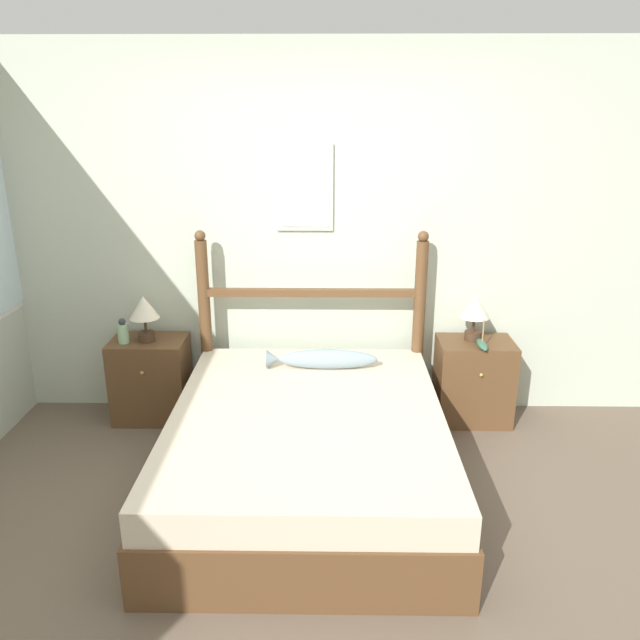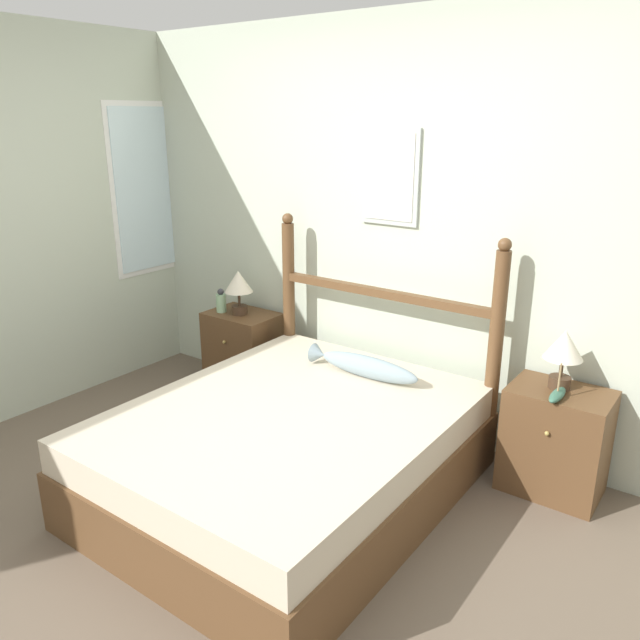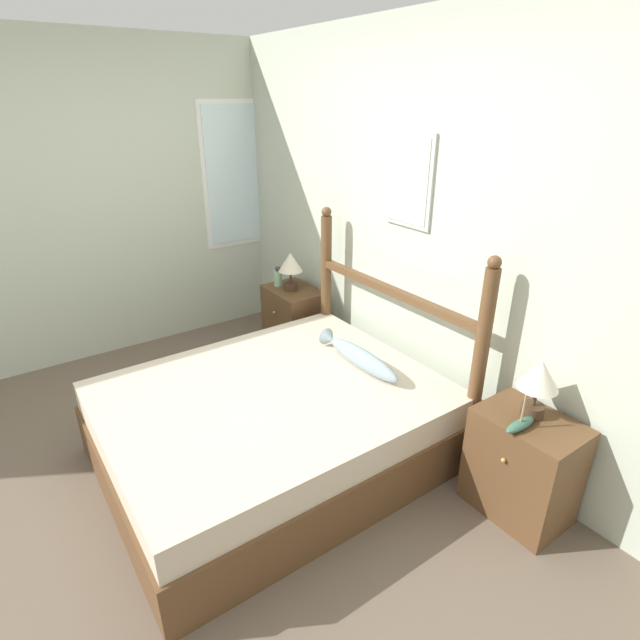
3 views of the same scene
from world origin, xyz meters
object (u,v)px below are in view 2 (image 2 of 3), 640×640
(nightstand_left, at_px, (243,351))
(table_lamp_left, at_px, (239,285))
(model_boat, at_px, (557,394))
(bed, at_px, (289,453))
(nightstand_right, at_px, (555,441))
(bottle, at_px, (221,302))
(fish_pillow, at_px, (362,366))
(table_lamp_right, at_px, (564,349))

(nightstand_left, relative_size, table_lamp_left, 1.84)
(nightstand_left, distance_m, model_boat, 2.31)
(bed, relative_size, nightstand_left, 3.28)
(nightstand_right, relative_size, table_lamp_left, 1.84)
(bed, height_order, bottle, bottle)
(bed, bearing_deg, model_boat, 33.46)
(nightstand_right, relative_size, model_boat, 2.84)
(nightstand_right, distance_m, fish_pillow, 1.13)
(table_lamp_left, bearing_deg, nightstand_right, 0.54)
(table_lamp_left, xyz_separation_m, bottle, (-0.15, -0.04, -0.14))
(nightstand_left, height_order, model_boat, model_boat)
(table_lamp_right, xyz_separation_m, fish_pillow, (-1.04, -0.29, -0.25))
(nightstand_left, xyz_separation_m, table_lamp_left, (0.00, -0.02, 0.52))
(fish_pillow, bearing_deg, bottle, 171.32)
(nightstand_left, xyz_separation_m, fish_pillow, (1.21, -0.27, 0.27))
(model_boat, bearing_deg, table_lamp_right, 102.53)
(model_boat, xyz_separation_m, fish_pillow, (-1.07, -0.15, -0.05))
(nightstand_left, relative_size, table_lamp_right, 1.84)
(nightstand_right, relative_size, fish_pillow, 0.82)
(bottle, xyz_separation_m, model_boat, (2.42, -0.06, -0.05))
(table_lamp_left, bearing_deg, fish_pillow, -11.44)
(table_lamp_right, bearing_deg, nightstand_right, -49.81)
(model_boat, bearing_deg, table_lamp_left, 177.65)
(bed, height_order, nightstand_left, nightstand_left)
(table_lamp_left, relative_size, table_lamp_right, 1.00)
(bed, distance_m, table_lamp_right, 1.54)
(nightstand_left, xyz_separation_m, model_boat, (2.28, -0.12, 0.32))
(bed, bearing_deg, nightstand_left, 142.52)
(bottle, bearing_deg, nightstand_left, 22.46)
(table_lamp_left, relative_size, bottle, 1.83)
(bed, xyz_separation_m, nightstand_left, (-1.14, 0.87, 0.05))
(nightstand_right, height_order, bottle, bottle)
(nightstand_left, relative_size, nightstand_right, 1.00)
(table_lamp_right, xyz_separation_m, model_boat, (0.03, -0.14, -0.19))
(bed, height_order, fish_pillow, fish_pillow)
(bottle, bearing_deg, table_lamp_left, 14.62)
(nightstand_left, height_order, nightstand_right, same)
(nightstand_left, height_order, table_lamp_left, table_lamp_left)
(model_boat, bearing_deg, nightstand_right, 93.79)
(bottle, bearing_deg, model_boat, -1.32)
(nightstand_right, bearing_deg, table_lamp_left, -179.46)
(bottle, bearing_deg, nightstand_right, 1.41)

